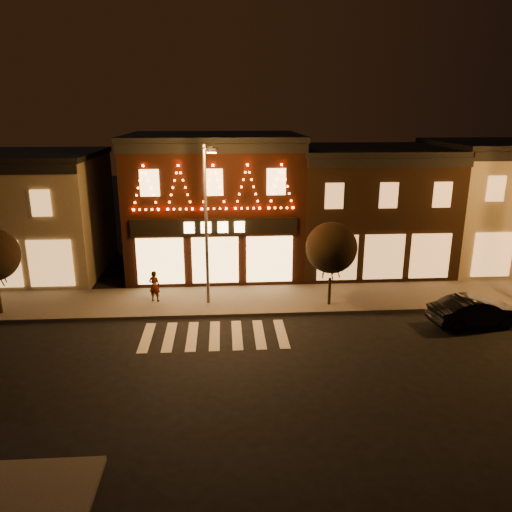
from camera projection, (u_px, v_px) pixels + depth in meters
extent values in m
plane|color=black|center=(213.00, 383.00, 18.31)|extent=(120.00, 120.00, 0.00)
cube|color=#47423D|center=(254.00, 300.00, 26.07)|extent=(44.00, 4.00, 0.15)
cube|color=black|center=(215.00, 205.00, 30.55)|extent=(10.00, 8.00, 8.00)
cube|color=black|center=(214.00, 136.00, 29.37)|extent=(10.20, 8.20, 0.30)
cube|color=black|center=(213.00, 148.00, 25.61)|extent=(10.00, 0.25, 0.50)
cube|color=black|center=(214.00, 227.00, 26.75)|extent=(9.00, 0.15, 0.90)
cube|color=#FFD87F|center=(214.00, 227.00, 26.65)|extent=(3.40, 0.08, 0.60)
cube|color=black|center=(366.00, 210.00, 31.28)|extent=(9.00, 8.00, 7.20)
cube|color=black|center=(370.00, 149.00, 30.21)|extent=(9.20, 8.20, 0.30)
cube|color=black|center=(391.00, 163.00, 26.45)|extent=(9.00, 0.25, 0.50)
cube|color=#7F755A|center=(504.00, 206.00, 31.81)|extent=(9.00, 8.00, 7.50)
cylinder|color=#59595E|center=(206.00, 227.00, 24.37)|extent=(0.16, 0.16, 7.98)
cylinder|color=#59595E|center=(208.00, 148.00, 22.54)|extent=(0.49, 1.57, 0.10)
cube|color=#59595E|center=(212.00, 150.00, 21.83)|extent=(0.55, 0.39, 0.18)
cube|color=orange|center=(212.00, 153.00, 21.86)|extent=(0.42, 0.29, 0.05)
cylinder|color=black|center=(329.00, 291.00, 25.11)|extent=(0.15, 0.15, 1.39)
sphere|color=black|center=(331.00, 248.00, 24.45)|extent=(2.55, 2.55, 2.55)
imported|color=black|center=(475.00, 311.00, 23.01)|extent=(4.37, 2.01, 1.39)
imported|color=gray|center=(155.00, 286.00, 25.47)|extent=(0.69, 0.55, 1.64)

